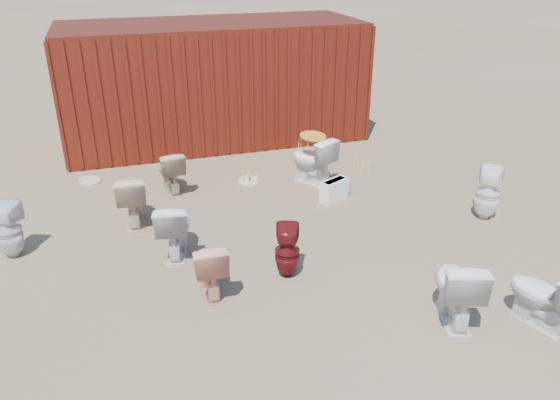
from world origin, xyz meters
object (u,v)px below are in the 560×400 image
object	(u,v)px
toilet_front_pink	(209,266)
toilet_front_e	(542,295)
toilet_front_c	(456,288)
shipping_container	(214,82)
toilet_back_yellowlid	(312,160)
toilet_back_a	(9,231)
toilet_back_beige_right	(170,171)
toilet_front_a	(174,228)
loose_tank	(334,190)
toilet_front_maroon	(287,251)
toilet_back_beige_left	(132,199)
toilet_back_e	(488,193)

from	to	relation	value
toilet_front_pink	toilet_front_e	xyz separation A→B (m)	(3.33, -1.68, 0.01)
toilet_front_pink	toilet_front_c	bearing A→B (deg)	153.64
shipping_container	toilet_back_yellowlid	distance (m)	3.27
toilet_front_pink	shipping_container	bearing A→B (deg)	-100.43
toilet_back_a	toilet_back_beige_right	distance (m)	2.75
toilet_front_a	toilet_back_yellowlid	world-z (taller)	toilet_back_yellowlid
toilet_front_a	toilet_back_a	size ratio (longest dim) A/B	1.03
toilet_back_a	loose_tank	bearing A→B (deg)	-152.22
toilet_back_a	loose_tank	xyz separation A→B (m)	(4.80, 0.34, -0.21)
toilet_front_maroon	toilet_back_yellowlid	world-z (taller)	toilet_back_yellowlid
toilet_front_e	toilet_back_beige_right	size ratio (longest dim) A/B	1.02
toilet_front_pink	toilet_front_e	world-z (taller)	toilet_front_e
toilet_front_a	toilet_front_c	distance (m)	3.63
toilet_front_pink	toilet_back_a	world-z (taller)	toilet_back_a
toilet_front_a	toilet_front_e	xyz separation A→B (m)	(3.60, -2.71, -0.02)
toilet_front_a	toilet_front_pink	bearing A→B (deg)	117.30
toilet_front_a	toilet_front_pink	size ratio (longest dim) A/B	1.09
toilet_front_a	toilet_back_beige_left	world-z (taller)	toilet_back_beige_left
shipping_container	toilet_front_c	bearing A→B (deg)	-79.94
toilet_front_a	toilet_front_maroon	xyz separation A→B (m)	(1.26, -0.96, -0.05)
toilet_back_beige_right	toilet_front_pink	bearing A→B (deg)	85.42
toilet_back_beige_right	toilet_back_yellowlid	xyz separation A→B (m)	(2.39, -0.38, 0.06)
toilet_back_beige_right	toilet_back_e	world-z (taller)	toilet_back_e
toilet_front_pink	toilet_back_a	distance (m)	2.87
toilet_front_e	toilet_back_beige_right	xyz separation A→B (m)	(-3.39, 4.81, -0.01)
toilet_front_pink	toilet_back_e	size ratio (longest dim) A/B	0.88
toilet_back_yellowlid	toilet_front_e	bearing A→B (deg)	75.05
shipping_container	toilet_back_yellowlid	size ratio (longest dim) A/B	7.08
toilet_front_maroon	toilet_front_e	world-z (taller)	toilet_front_e
shipping_container	toilet_back_beige_left	distance (m)	4.18
toilet_back_e	loose_tank	bearing A→B (deg)	8.45
toilet_front_pink	toilet_back_yellowlid	distance (m)	3.60
toilet_front_pink	toilet_back_e	xyz separation A→B (m)	(4.38, 0.68, 0.05)
shipping_container	toilet_front_pink	world-z (taller)	shipping_container
shipping_container	toilet_front_c	xyz separation A→B (m)	(1.25, -7.05, -0.79)
toilet_front_e	toilet_back_a	size ratio (longest dim) A/B	0.97
toilet_front_pink	toilet_back_beige_left	distance (m)	2.24
toilet_front_e	toilet_back_beige_right	world-z (taller)	toilet_front_e
toilet_front_c	toilet_back_a	distance (m)	5.68
toilet_back_a	toilet_back_beige_left	size ratio (longest dim) A/B	0.96
shipping_container	toilet_front_c	distance (m)	7.20
toilet_front_pink	loose_tank	xyz separation A→B (m)	(2.43, 1.97, -0.19)
toilet_back_a	toilet_back_e	distance (m)	6.81
toilet_front_e	toilet_front_c	bearing A→B (deg)	-40.59
toilet_front_c	toilet_back_beige_right	size ratio (longest dim) A/B	1.13
loose_tank	toilet_back_a	bearing A→B (deg)	157.79
toilet_front_e	toilet_back_beige_right	bearing A→B (deg)	-72.76
toilet_back_beige_left	toilet_front_c	bearing A→B (deg)	136.94
shipping_container	toilet_front_maroon	xyz separation A→B (m)	(-0.24, -5.65, -0.85)
toilet_back_a	toilet_front_maroon	bearing A→B (deg)	178.81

